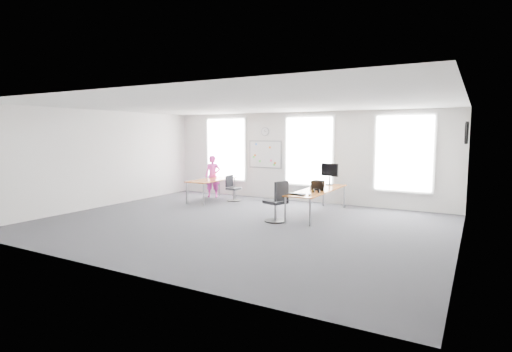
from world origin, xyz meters
The scene contains 24 objects.
floor centered at (0.00, 0.00, 0.00)m, with size 10.00×10.00×0.00m, color #232428.
ceiling centered at (0.00, 0.00, 3.00)m, with size 10.00×10.00×0.00m, color silver.
wall_back centered at (0.00, 4.00, 1.50)m, with size 10.00×10.00×0.00m, color silver.
wall_front centered at (0.00, -4.00, 1.50)m, with size 10.00×10.00×0.00m, color silver.
wall_left centered at (-5.00, 0.00, 1.50)m, with size 10.00×10.00×0.00m, color silver.
wall_right centered at (5.00, 0.00, 1.50)m, with size 10.00×10.00×0.00m, color silver.
window_left centered at (-3.00, 3.97, 1.70)m, with size 1.60×0.06×2.20m, color silver.
window_mid centered at (0.30, 3.97, 1.70)m, with size 1.60×0.06×2.20m, color silver.
window_right centered at (3.30, 3.97, 1.70)m, with size 1.60×0.06×2.20m, color silver.
desk_right centered at (1.35, 2.02, 0.67)m, with size 0.79×2.96×0.72m.
desk_left centered at (-2.69, 2.61, 0.67)m, with size 0.80×1.99×0.73m.
chair_right centered at (0.76, 0.66, 0.47)m, with size 0.62×0.62×1.07m.
chair_left centered at (-2.03, 2.87, 0.38)m, with size 0.47×0.47×0.87m.
person centered at (-3.08, 3.20, 0.75)m, with size 0.55×0.36×1.51m, color #E235AD.
whiteboard centered at (-1.35, 3.97, 1.55)m, with size 1.20×0.03×0.90m, color silver.
wall_clock centered at (-1.35, 3.97, 2.35)m, with size 0.30×0.30×0.04m, color gray.
tv centered at (4.95, 3.00, 2.30)m, with size 0.06×0.90×0.55m, color black.
keyboard centered at (1.21, 0.86, 0.73)m, with size 0.49×0.18×0.02m, color black.
mouse centered at (1.55, 0.91, 0.74)m, with size 0.07×0.11×0.04m, color black.
lens_cap centered at (1.44, 1.20, 0.72)m, with size 0.06×0.06×0.01m, color black.
headphones centered at (1.52, 1.45, 0.77)m, with size 0.19×0.10×0.11m.
laptop_sleeve centered at (1.43, 1.82, 0.86)m, with size 0.35×0.19×0.29m.
paper_stack centered at (1.27, 2.15, 0.77)m, with size 0.31×0.23×0.11m, color #F2E2C1.
monitor centered at (1.30, 3.18, 1.12)m, with size 0.59×0.24×0.66m.
Camera 1 is at (5.25, -8.47, 2.28)m, focal length 28.00 mm.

